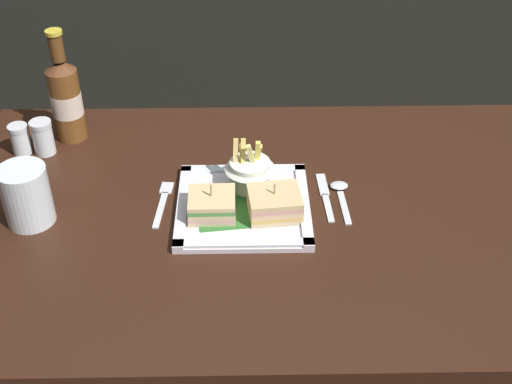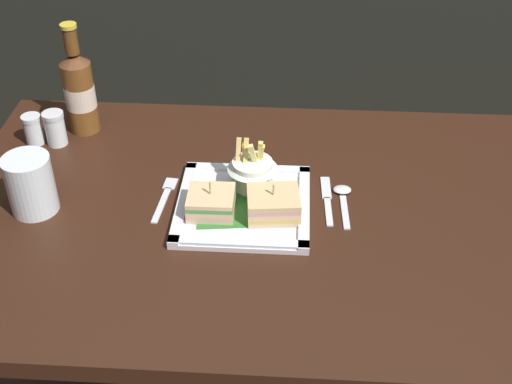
# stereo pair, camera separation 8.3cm
# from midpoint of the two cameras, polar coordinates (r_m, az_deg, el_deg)

# --- Properties ---
(dining_table) EXTENTS (1.22, 0.77, 0.73)m
(dining_table) POSITION_cam_midpoint_polar(r_m,az_deg,el_deg) (1.39, -0.73, -5.84)
(dining_table) COLOR black
(dining_table) RESTS_ON ground_plane
(square_plate) EXTENTS (0.25, 0.25, 0.02)m
(square_plate) POSITION_cam_midpoint_polar(r_m,az_deg,el_deg) (1.30, -2.89, -1.21)
(square_plate) COLOR silver
(square_plate) RESTS_ON dining_table
(sandwich_half_left) EXTENTS (0.09, 0.08, 0.07)m
(sandwich_half_left) POSITION_cam_midpoint_polar(r_m,az_deg,el_deg) (1.26, -5.54, -1.13)
(sandwich_half_left) COLOR #D3B889
(sandwich_half_left) RESTS_ON square_plate
(sandwich_half_right) EXTENTS (0.10, 0.09, 0.07)m
(sandwich_half_right) POSITION_cam_midpoint_polar(r_m,az_deg,el_deg) (1.26, -0.35, -1.01)
(sandwich_half_right) COLOR beige
(sandwich_half_right) RESTS_ON square_plate
(fries_cup) EXTENTS (0.10, 0.10, 0.10)m
(fries_cup) POSITION_cam_midpoint_polar(r_m,az_deg,el_deg) (1.32, -2.31, 1.88)
(fries_cup) COLOR white
(fries_cup) RESTS_ON square_plate
(beer_bottle) EXTENTS (0.07, 0.07, 0.25)m
(beer_bottle) POSITION_cam_midpoint_polar(r_m,az_deg,el_deg) (1.52, -16.98, 7.43)
(beer_bottle) COLOR brown
(beer_bottle) RESTS_ON dining_table
(water_glass) EXTENTS (0.09, 0.09, 0.11)m
(water_glass) POSITION_cam_midpoint_polar(r_m,az_deg,el_deg) (1.32, -20.11, -0.56)
(water_glass) COLOR silver
(water_glass) RESTS_ON dining_table
(fork) EXTENTS (0.03, 0.15, 0.00)m
(fork) POSITION_cam_midpoint_polar(r_m,az_deg,el_deg) (1.33, -9.48, -0.83)
(fork) COLOR silver
(fork) RESTS_ON dining_table
(knife) EXTENTS (0.02, 0.16, 0.00)m
(knife) POSITION_cam_midpoint_polar(r_m,az_deg,el_deg) (1.33, 3.96, -0.30)
(knife) COLOR silver
(knife) RESTS_ON dining_table
(spoon) EXTENTS (0.04, 0.13, 0.01)m
(spoon) POSITION_cam_midpoint_polar(r_m,az_deg,el_deg) (1.34, 5.24, -0.01)
(spoon) COLOR silver
(spoon) RESTS_ON dining_table
(salt_shaker) EXTENTS (0.04, 0.04, 0.07)m
(salt_shaker) POSITION_cam_midpoint_polar(r_m,az_deg,el_deg) (1.54, -20.37, 3.94)
(salt_shaker) COLOR silver
(salt_shaker) RESTS_ON dining_table
(pepper_shaker) EXTENTS (0.05, 0.05, 0.08)m
(pepper_shaker) POSITION_cam_midpoint_polar(r_m,az_deg,el_deg) (1.52, -18.68, 4.12)
(pepper_shaker) COLOR silver
(pepper_shaker) RESTS_ON dining_table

